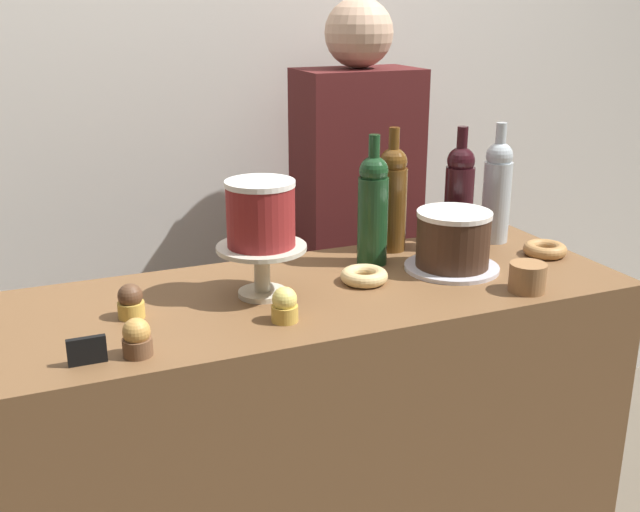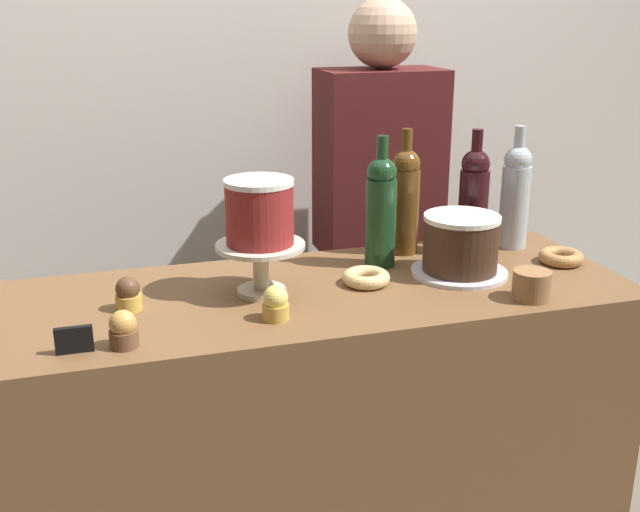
% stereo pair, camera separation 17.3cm
% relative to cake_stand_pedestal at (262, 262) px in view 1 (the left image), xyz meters
% --- Properties ---
extents(back_wall, '(6.00, 0.05, 2.60)m').
position_rel_cake_stand_pedestal_xyz_m(back_wall, '(0.13, 0.83, 0.26)').
color(back_wall, silver).
rests_on(back_wall, ground_plane).
extents(display_counter, '(1.44, 0.54, 0.96)m').
position_rel_cake_stand_pedestal_xyz_m(display_counter, '(0.13, -0.01, -0.56)').
color(display_counter, brown).
rests_on(display_counter, ground_plane).
extents(cake_stand_pedestal, '(0.20, 0.20, 0.12)m').
position_rel_cake_stand_pedestal_xyz_m(cake_stand_pedestal, '(0.00, 0.00, 0.00)').
color(cake_stand_pedestal, beige).
rests_on(cake_stand_pedestal, display_counter).
extents(white_layer_cake, '(0.15, 0.15, 0.15)m').
position_rel_cake_stand_pedestal_xyz_m(white_layer_cake, '(0.00, 0.00, 0.11)').
color(white_layer_cake, maroon).
rests_on(white_layer_cake, cake_stand_pedestal).
extents(silver_serving_platter, '(0.23, 0.23, 0.01)m').
position_rel_cake_stand_pedestal_xyz_m(silver_serving_platter, '(0.49, -0.01, -0.08)').
color(silver_serving_platter, silver).
rests_on(silver_serving_platter, display_counter).
extents(chocolate_round_cake, '(0.18, 0.18, 0.14)m').
position_rel_cake_stand_pedestal_xyz_m(chocolate_round_cake, '(0.49, -0.01, -0.00)').
color(chocolate_round_cake, '#3D2619').
rests_on(chocolate_round_cake, silver_serving_platter).
extents(wine_bottle_amber, '(0.08, 0.08, 0.33)m').
position_rel_cake_stand_pedestal_xyz_m(wine_bottle_amber, '(0.42, 0.19, 0.06)').
color(wine_bottle_amber, '#5B3814').
rests_on(wine_bottle_amber, display_counter).
extents(wine_bottle_dark_red, '(0.08, 0.08, 0.33)m').
position_rel_cake_stand_pedestal_xyz_m(wine_bottle_dark_red, '(0.59, 0.13, 0.06)').
color(wine_bottle_dark_red, black).
rests_on(wine_bottle_dark_red, display_counter).
extents(wine_bottle_clear, '(0.08, 0.08, 0.33)m').
position_rel_cake_stand_pedestal_xyz_m(wine_bottle_clear, '(0.72, 0.15, 0.06)').
color(wine_bottle_clear, '#B2BCC1').
rests_on(wine_bottle_clear, display_counter).
extents(wine_bottle_green, '(0.08, 0.08, 0.33)m').
position_rel_cake_stand_pedestal_xyz_m(wine_bottle_green, '(0.33, 0.11, 0.06)').
color(wine_bottle_green, '#193D1E').
rests_on(wine_bottle_green, display_counter).
extents(cupcake_chocolate, '(0.06, 0.06, 0.07)m').
position_rel_cake_stand_pedestal_xyz_m(cupcake_chocolate, '(-0.29, -0.01, -0.05)').
color(cupcake_chocolate, gold).
rests_on(cupcake_chocolate, display_counter).
extents(cupcake_lemon, '(0.06, 0.06, 0.07)m').
position_rel_cake_stand_pedestal_xyz_m(cupcake_lemon, '(-0.00, -0.15, -0.05)').
color(cupcake_lemon, gold).
rests_on(cupcake_lemon, display_counter).
extents(cupcake_caramel, '(0.06, 0.06, 0.07)m').
position_rel_cake_stand_pedestal_xyz_m(cupcake_caramel, '(-0.31, -0.20, -0.05)').
color(cupcake_caramel, brown).
rests_on(cupcake_caramel, display_counter).
extents(donut_maple, '(0.11, 0.11, 0.03)m').
position_rel_cake_stand_pedestal_xyz_m(donut_maple, '(0.77, -0.01, -0.06)').
color(donut_maple, '#B27F47').
rests_on(donut_maple, display_counter).
extents(donut_glazed, '(0.11, 0.11, 0.03)m').
position_rel_cake_stand_pedestal_xyz_m(donut_glazed, '(0.25, -0.01, -0.06)').
color(donut_glazed, '#E0C17F').
rests_on(donut_glazed, display_counter).
extents(cookie_stack, '(0.08, 0.08, 0.07)m').
position_rel_cake_stand_pedestal_xyz_m(cookie_stack, '(0.56, -0.21, -0.05)').
color(cookie_stack, olive).
rests_on(cookie_stack, display_counter).
extents(price_sign_chalkboard, '(0.07, 0.01, 0.05)m').
position_rel_cake_stand_pedestal_xyz_m(price_sign_chalkboard, '(-0.40, -0.20, -0.05)').
color(price_sign_chalkboard, black).
rests_on(price_sign_chalkboard, display_counter).
extents(barista_figure, '(0.36, 0.22, 1.60)m').
position_rel_cake_stand_pedestal_xyz_m(barista_figure, '(0.49, 0.54, -0.20)').
color(barista_figure, black).
rests_on(barista_figure, ground_plane).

